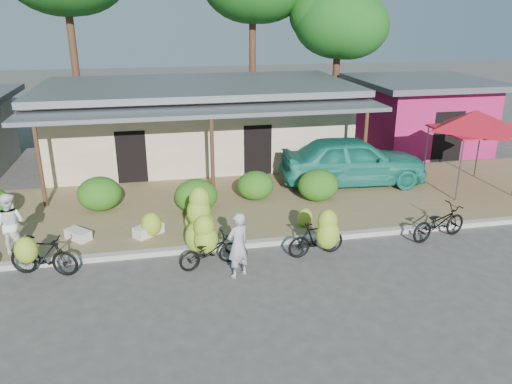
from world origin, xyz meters
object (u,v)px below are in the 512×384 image
bike_center (204,234)px  bike_far_right (439,223)px  teal_van (353,160)px  sack_near (149,230)px  bystander (10,224)px  vendor (238,245)px  tree_near_right (335,20)px  bike_left (41,255)px  bike_right (320,236)px  red_canopy (475,121)px  sack_far (78,235)px

bike_center → bike_far_right: bearing=-106.2°
teal_van → bike_far_right: bearing=-166.8°
bike_far_right → sack_near: (-8.21, 1.70, -0.23)m
bystander → teal_van: bearing=-148.7°
sack_near → vendor: 3.48m
tree_near_right → bike_left: bearing=-132.6°
bike_left → teal_van: size_ratio=0.34×
tree_near_right → bystander: size_ratio=4.47×
bike_center → bike_right: (3.00, -0.46, -0.11)m
tree_near_right → sack_near: 15.96m
vendor → bystander: size_ratio=1.01×
vendor → teal_van: 7.82m
red_canopy → bystander: 15.20m
bike_center → teal_van: bearing=-67.9°
red_canopy → bike_far_right: red_canopy is taller
bike_far_right → bystander: bystander is taller
bike_center → sack_far: size_ratio=2.68×
bike_left → bystander: bearing=54.3°
bike_center → sack_near: bike_center is taller
red_canopy → bystander: (-14.94, -2.23, -1.65)m
red_canopy → sack_far: red_canopy is taller
bike_center → sack_far: bearing=45.1°
sack_near → teal_van: size_ratio=0.16×
tree_near_right → bike_right: tree_near_right is taller
bike_right → tree_near_right: bearing=-27.9°
bike_right → bike_far_right: bike_right is taller
sack_near → bike_far_right: bearing=-11.7°
tree_near_right → bike_left: size_ratio=4.11×
sack_far → sack_near: bearing=-3.1°
bike_center → bike_right: bearing=-115.3°
tree_near_right → teal_van: tree_near_right is taller
bike_left → sack_far: bike_left is taller
tree_near_right → bike_right: size_ratio=4.56×
teal_van → bike_center: bearing=133.3°
bike_center → sack_near: (-1.44, 1.73, -0.51)m
tree_near_right → red_canopy: tree_near_right is taller
tree_near_right → bike_left: (-12.14, -13.22, -5.20)m
bike_far_right → sack_near: bearing=63.6°
sack_near → vendor: bearing=-50.5°
bike_right → vendor: 2.31m
tree_near_right → bike_center: 16.33m
bike_far_right → sack_near: 8.39m
bike_left → sack_near: (2.57, 1.71, -0.33)m
red_canopy → bike_far_right: (-3.20, -3.52, -2.11)m
red_canopy → bike_center: size_ratio=1.74×
sack_far → vendor: size_ratio=0.44×
red_canopy → bike_center: bearing=-160.4°
bike_right → sack_near: bike_right is taller
bystander → teal_van: (11.02, 3.51, 0.06)m
bike_far_right → bike_center: bearing=75.5°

